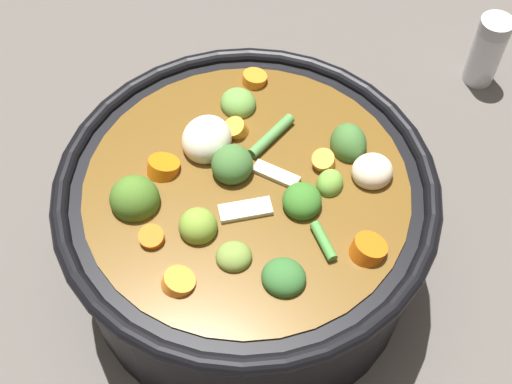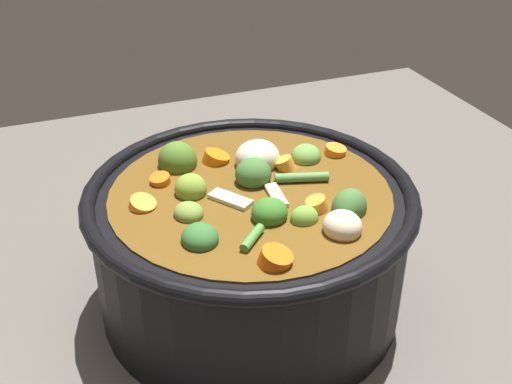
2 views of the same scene
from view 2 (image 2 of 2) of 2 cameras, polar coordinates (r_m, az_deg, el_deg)
ground_plane at (r=0.70m, az=-0.46°, el=-9.51°), size 1.10×1.10×0.00m
cooking_pot at (r=0.65m, az=-0.48°, el=-4.54°), size 0.33×0.33×0.16m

